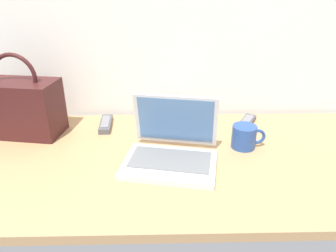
{
  "coord_description": "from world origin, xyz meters",
  "views": [
    {
      "loc": [
        -0.02,
        -0.98,
        0.61
      ],
      "look_at": [
        0.0,
        0.0,
        0.15
      ],
      "focal_mm": 33.81,
      "sensor_mm": 36.0,
      "label": 1
    }
  ],
  "objects": [
    {
      "name": "desk",
      "position": [
        0.0,
        0.0,
        0.01
      ],
      "size": [
        1.6,
        0.76,
        0.03
      ],
      "color": "tan",
      "rests_on": "ground"
    },
    {
      "name": "laptop",
      "position": [
        0.02,
        -0.02,
        0.08
      ],
      "size": [
        0.35,
        0.32,
        0.21
      ],
      "color": "silver",
      "rests_on": "desk"
    },
    {
      "name": "coffee_mug",
      "position": [
        0.29,
        0.06,
        0.07
      ],
      "size": [
        0.13,
        0.09,
        0.09
      ],
      "color": "#26478C",
      "rests_on": "desk"
    },
    {
      "name": "remote_control_near",
      "position": [
        0.35,
        0.26,
        0.04
      ],
      "size": [
        0.12,
        0.16,
        0.02
      ],
      "color": "#4C4C51",
      "rests_on": "desk"
    },
    {
      "name": "remote_control_far",
      "position": [
        -0.26,
        0.26,
        0.04
      ],
      "size": [
        0.05,
        0.16,
        0.02
      ],
      "color": "#4C4C51",
      "rests_on": "desk"
    },
    {
      "name": "handbag",
      "position": [
        -0.58,
        0.2,
        0.15
      ],
      "size": [
        0.32,
        0.21,
        0.33
      ],
      "color": "#3F1919",
      "rests_on": "desk"
    },
    {
      "name": "book_stack",
      "position": [
        0.04,
        0.25,
        0.06
      ],
      "size": [
        0.18,
        0.16,
        0.06
      ],
      "color": "#595960",
      "rests_on": "desk"
    }
  ]
}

